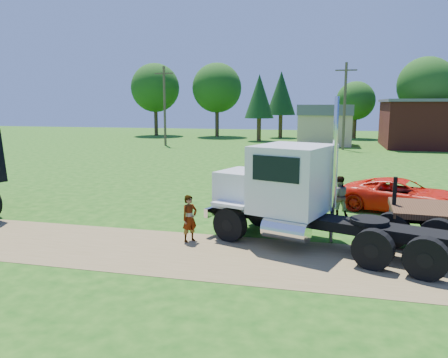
# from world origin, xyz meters

# --- Properties ---
(ground) EXTENTS (140.00, 140.00, 0.00)m
(ground) POSITION_xyz_m (0.00, 0.00, 0.00)
(ground) COLOR #164A10
(ground) RESTS_ON ground
(dirt_track) EXTENTS (120.00, 4.20, 0.01)m
(dirt_track) POSITION_xyz_m (0.00, 0.00, 0.01)
(dirt_track) COLOR brown
(dirt_track) RESTS_ON ground
(white_semi_tractor) EXTENTS (8.40, 5.11, 5.00)m
(white_semi_tractor) POSITION_xyz_m (3.54, 2.02, 1.71)
(white_semi_tractor) COLOR black
(white_semi_tractor) RESTS_ON ground
(orange_pickup) EXTENTS (5.74, 3.85, 1.46)m
(orange_pickup) POSITION_xyz_m (7.90, 7.52, 0.73)
(orange_pickup) COLOR red
(orange_pickup) RESTS_ON ground
(spectator_a) EXTENTS (0.67, 0.72, 1.65)m
(spectator_a) POSITION_xyz_m (0.04, 1.17, 0.83)
(spectator_a) COLOR #999999
(spectator_a) RESTS_ON ground
(spectator_b) EXTENTS (0.96, 0.81, 1.74)m
(spectator_b) POSITION_xyz_m (5.13, 6.05, 0.87)
(spectator_b) COLOR #999999
(spectator_b) RESTS_ON ground
(tan_shed) EXTENTS (6.20, 5.40, 4.70)m
(tan_shed) POSITION_xyz_m (4.00, 40.00, 2.42)
(tan_shed) COLOR tan
(tan_shed) RESTS_ON ground
(utility_poles) EXTENTS (42.20, 0.28, 9.00)m
(utility_poles) POSITION_xyz_m (6.00, 35.00, 4.71)
(utility_poles) COLOR brown
(utility_poles) RESTS_ON ground
(tree_row) EXTENTS (56.93, 12.09, 10.87)m
(tree_row) POSITION_xyz_m (-0.63, 49.58, 6.67)
(tree_row) COLOR #352415
(tree_row) RESTS_ON ground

